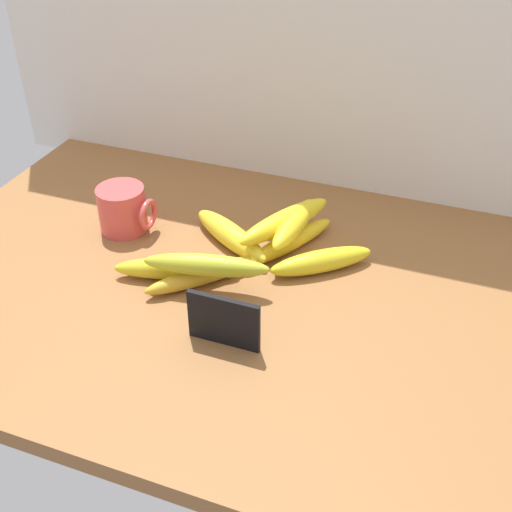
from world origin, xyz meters
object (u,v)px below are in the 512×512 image
Objects in this scene: banana_3 at (203,275)px; banana_7 at (285,221)px; banana_6 at (206,265)px; chalkboard_sign at (224,323)px; banana_1 at (176,268)px; coffee_mug at (124,209)px; banana_2 at (231,235)px; banana_0 at (321,261)px; banana_4 at (291,241)px; banana_5 at (294,223)px.

banana_3 is 17.77cm from banana_7.
banana_6 is at bearing -44.08° from banana_3.
banana_7 is at bearing 89.20° from chalkboard_sign.
banana_3 is at bearing 1.79° from banana_1.
banana_3 is (4.65, 0.15, -0.29)cm from banana_1.
coffee_mug is at bearing 146.81° from banana_1.
banana_3 is (20.11, -9.97, -2.63)cm from coffee_mug.
banana_1 is at bearing -33.19° from coffee_mug.
banana_0 is at bearing -5.55° from banana_2.
banana_2 is 0.99× the size of banana_4.
banana_7 is at bearing 57.93° from banana_3.
chalkboard_sign is 12.88cm from banana_6.
banana_6 is (-9.48, -16.19, -0.21)cm from banana_5.
chalkboard_sign is 0.54× the size of banana_6.
chalkboard_sign is 26.80cm from banana_5.
banana_5 is 0.83× the size of banana_6.
banana_4 is (30.68, 4.43, -2.55)cm from coffee_mug.
banana_3 is at bearing -126.28° from banana_4.
banana_0 is 0.93× the size of banana_2.
banana_3 is at bearing -26.36° from coffee_mug.
banana_2 is at bearing -164.25° from banana_5.
banana_3 is at bearing -126.56° from banana_5.
banana_3 is (-8.85, 11.92, -2.25)cm from chalkboard_sign.
coffee_mug is 0.50× the size of banana_6.
banana_5 is (10.72, 3.02, 3.08)cm from banana_2.
banana_4 is at bearing -136.08° from banana_5.
chalkboard_sign is at bearing -53.40° from banana_3.
coffee_mug is at bearing 142.92° from chalkboard_sign.
chalkboard_sign reaches higher than banana_2.
banana_7 is (-1.72, -0.04, 0.14)cm from banana_5.
banana_5 reaches higher than banana_2.
banana_5 reaches higher than banana_4.
banana_0 is at bearing -36.24° from banana_5.
chalkboard_sign is 1.08× the size of coffee_mug.
banana_7 is at bearing 166.50° from banana_4.
chalkboard_sign reaches higher than banana_0.
chalkboard_sign reaches higher than banana_4.
coffee_mug is (-28.96, 21.88, 0.38)cm from chalkboard_sign.
banana_6 is at bearing -115.66° from banana_7.
banana_7 reaches higher than banana_5.
coffee_mug is 29.74cm from banana_7.
banana_1 is (15.46, -10.11, -2.34)cm from coffee_mug.
banana_1 is at bearing 138.92° from chalkboard_sign.
banana_0 is at bearing 30.17° from banana_3.
banana_0 is 0.88× the size of banana_7.
banana_6 is at bearing -144.07° from banana_0.
banana_2 is 0.95× the size of banana_7.
chalkboard_sign is 0.55× the size of banana_4.
banana_3 is 0.97× the size of banana_7.
banana_7 is (9.00, 2.98, 3.21)cm from banana_2.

